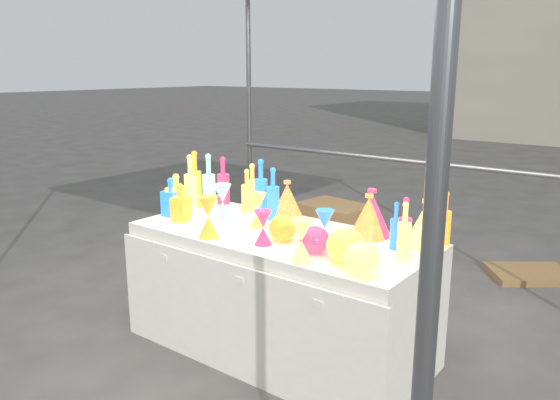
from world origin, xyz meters
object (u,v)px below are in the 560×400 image
Objects in this scene: hourglass_0 at (208,217)px; globe_0 at (345,247)px; cardboard_box_closed at (334,227)px; lampshade_0 at (287,200)px; display_table at (279,292)px; bottle_0 at (252,186)px; decanter_0 at (177,194)px.

hourglass_0 reaches higher than globe_0.
lampshade_0 reaches higher than cardboard_box_closed.
lampshade_0 is at bearing 146.12° from globe_0.
display_table is at bearing -60.92° from cardboard_box_closed.
bottle_0 is 1.15× the size of decanter_0.
cardboard_box_closed is at bearing 67.32° from decanter_0.
display_table is 0.74m from globe_0.
bottle_0 reaches higher than cardboard_box_closed.
cardboard_box_closed is at bearing 91.91° from lampshade_0.
cardboard_box_closed is 2.47m from globe_0.
decanter_0 is 0.74m from lampshade_0.
hourglass_0 is at bearing -131.61° from display_table.
lampshade_0 reaches higher than globe_0.
hourglass_0 reaches higher than display_table.
lampshade_0 is at bearing 78.61° from hourglass_0.
hourglass_0 is at bearing -120.01° from lampshade_0.
decanter_0 is at bearing 154.92° from hourglass_0.
globe_0 is at bearing -18.73° from display_table.
display_table is 6.70× the size of decanter_0.
cardboard_box_closed is 1.98× the size of bottle_0.
hourglass_0 is 0.96× the size of lampshade_0.
cardboard_box_closed is at bearing 111.75° from display_table.
cardboard_box_closed is (-0.73, 1.83, -0.15)m from display_table.
cardboard_box_closed is 3.26× the size of globe_0.
lampshade_0 is (0.58, -1.54, 0.65)m from cardboard_box_closed.
hourglass_0 is at bearing -70.61° from cardboard_box_closed.
decanter_0 is (-0.31, -0.42, -0.02)m from bottle_0.
globe_0 reaches higher than display_table.
cardboard_box_closed is 2.00m from decanter_0.
lampshade_0 is at bearing 7.48° from decanter_0.
display_table reaches higher than cardboard_box_closed.
bottle_0 is at bearing -73.91° from cardboard_box_closed.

